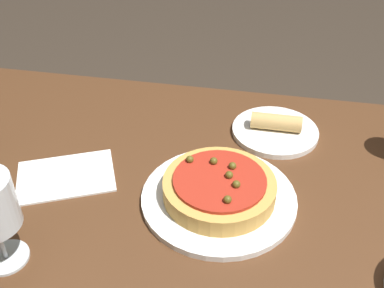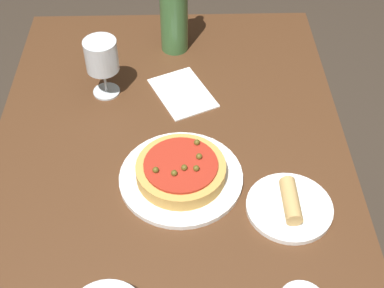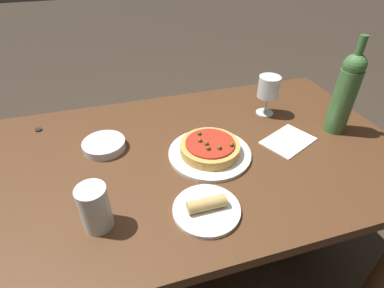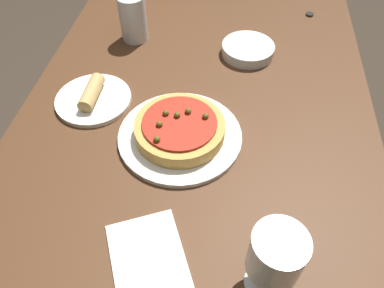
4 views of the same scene
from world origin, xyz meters
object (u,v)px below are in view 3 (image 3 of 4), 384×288
object	(u,v)px
dining_table	(173,176)
wine_bottle	(345,92)
wine_glass	(269,88)
side_plate	(207,208)
dinner_plate	(210,153)
pizza	(210,147)
side_bowl	(104,145)
water_cup	(95,208)
bottle_cap	(38,130)

from	to	relation	value
dining_table	wine_bottle	xyz separation A→B (m)	(0.62, -0.01, 0.24)
wine_glass	side_plate	bearing A→B (deg)	-133.14
dinner_plate	side_plate	world-z (taller)	side_plate
pizza	wine_bottle	size ratio (longest dim) A/B	0.57
dinner_plate	wine_glass	world-z (taller)	wine_glass
pizza	side_bowl	bearing A→B (deg)	157.85
pizza	wine_glass	bearing A→B (deg)	32.21
pizza	side_bowl	world-z (taller)	pizza
pizza	water_cup	distance (m)	0.42
bottle_cap	wine_bottle	bearing A→B (deg)	-16.23
dining_table	water_cup	distance (m)	0.36
water_cup	dining_table	bearing A→B (deg)	41.34
dining_table	water_cup	size ratio (longest dim) A/B	12.38
water_cup	side_plate	bearing A→B (deg)	-7.62
side_plate	bottle_cap	xyz separation A→B (m)	(-0.48, 0.55, -0.01)
dinner_plate	water_cup	bearing A→B (deg)	-152.59
wine_bottle	side_bowl	world-z (taller)	wine_bottle
dining_table	water_cup	xyz separation A→B (m)	(-0.25, -0.22, 0.15)
wine_glass	bottle_cap	bearing A→B (deg)	171.51
pizza	side_bowl	xyz separation A→B (m)	(-0.34, 0.14, -0.02)
dining_table	side_plate	size ratio (longest dim) A/B	8.65
dining_table	side_plate	bearing A→B (deg)	-82.56
water_cup	side_bowl	bearing A→B (deg)	84.26
side_bowl	bottle_cap	world-z (taller)	side_bowl
pizza	water_cup	bearing A→B (deg)	-152.60
wine_glass	wine_bottle	distance (m)	0.27
dining_table	side_bowl	size ratio (longest dim) A/B	11.00
dinner_plate	wine_bottle	bearing A→B (deg)	1.40
wine_glass	dining_table	bearing A→B (deg)	-158.71
pizza	side_bowl	size ratio (longest dim) A/B	1.37
side_bowl	wine_bottle	bearing A→B (deg)	-8.48
wine_glass	side_bowl	bearing A→B (deg)	-175.04
dinner_plate	side_plate	bearing A→B (deg)	-111.30
wine_bottle	bottle_cap	bearing A→B (deg)	163.77
dinner_plate	pizza	bearing A→B (deg)	-98.24
side_bowl	side_plate	distance (m)	0.44
water_cup	bottle_cap	bearing A→B (deg)	111.14
pizza	water_cup	world-z (taller)	water_cup
wine_glass	side_plate	world-z (taller)	wine_glass
dinner_plate	side_plate	xyz separation A→B (m)	(-0.09, -0.23, 0.01)
bottle_cap	pizza	bearing A→B (deg)	-29.61
water_cup	side_plate	xyz separation A→B (m)	(0.28, -0.04, -0.05)
dining_table	pizza	distance (m)	0.17
pizza	wine_glass	world-z (taller)	wine_glass
dinner_plate	side_bowl	world-z (taller)	side_bowl
wine_bottle	side_plate	size ratio (longest dim) A/B	1.90
side_plate	water_cup	bearing A→B (deg)	172.38
dinner_plate	wine_glass	xyz separation A→B (m)	(0.31, 0.19, 0.11)
wine_glass	side_plate	distance (m)	0.59
dining_table	pizza	world-z (taller)	pizza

